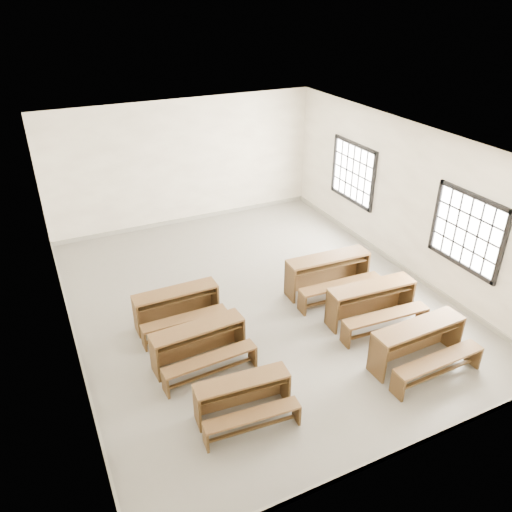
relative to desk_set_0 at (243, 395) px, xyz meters
name	(u,v)px	position (x,y,z in m)	size (l,w,h in m)	color
room	(260,200)	(1.57, 2.68, 1.78)	(8.50, 8.50, 3.20)	slate
desk_set_0	(243,395)	(0.00, 0.00, 0.00)	(1.45, 0.84, 0.63)	brown
desk_set_1	(199,343)	(-0.18, 1.36, 0.04)	(1.61, 0.90, 0.70)	brown
desk_set_2	(177,305)	(-0.18, 2.57, 0.04)	(1.56, 0.81, 0.70)	brown
desk_set_3	(419,342)	(3.07, -0.21, 0.07)	(1.68, 0.90, 0.75)	brown
desk_set_4	(372,301)	(3.12, 1.11, 0.07)	(1.73, 0.97, 0.75)	brown
desk_set_5	(329,272)	(2.96, 2.33, 0.09)	(1.79, 0.98, 0.79)	brown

